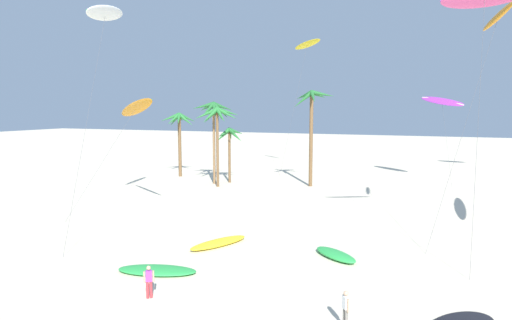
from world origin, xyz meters
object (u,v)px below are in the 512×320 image
palm_tree_0 (179,125)px  person_near_left (346,308)px  palm_tree_2 (213,114)px  palm_tree_3 (229,136)px  grounded_kite_3 (219,243)px  grounded_kite_0 (336,255)px  palm_tree_4 (312,110)px  flying_kite_3 (442,101)px  person_near_right (149,280)px  palm_tree_1 (217,119)px  flying_kite_4 (105,13)px  flying_kite_10 (498,17)px  flying_kite_6 (307,44)px  grounded_kite_2 (157,270)px  flying_kite_0 (136,108)px

palm_tree_0 → person_near_left: 43.35m
palm_tree_2 → palm_tree_3: (1.38, 1.59, -2.78)m
grounded_kite_3 → person_near_left: person_near_left is taller
palm_tree_3 → grounded_kite_0: bearing=-51.9°
palm_tree_4 → flying_kite_3: size_ratio=1.03×
flying_kite_3 → grounded_kite_0: size_ratio=3.26×
person_near_right → grounded_kite_0: bearing=50.8°
palm_tree_1 → flying_kite_4: bearing=-93.2°
flying_kite_10 → grounded_kite_3: flying_kite_10 is taller
palm_tree_3 → flying_kite_4: size_ratio=0.39×
flying_kite_6 → grounded_kite_2: bearing=-87.2°
palm_tree_4 → flying_kite_0: 21.45m
palm_tree_0 → palm_tree_1: size_ratio=0.92×
palm_tree_2 → person_near_left: 36.73m
palm_tree_0 → flying_kite_10: flying_kite_10 is taller
grounded_kite_0 → person_near_right: 11.52m
flying_kite_4 → grounded_kite_3: size_ratio=3.87×
flying_kite_10 → flying_kite_6: bearing=127.5°
flying_kite_3 → flying_kite_6: flying_kite_6 is taller
flying_kite_10 → person_near_left: 22.26m
flying_kite_6 → flying_kite_10: (19.63, -25.62, -2.72)m
palm_tree_3 → flying_kite_0: (-0.56, -17.52, 3.43)m
palm_tree_3 → grounded_kite_0: palm_tree_3 is taller
grounded_kite_3 → grounded_kite_2: bearing=-100.8°
grounded_kite_0 → flying_kite_4: bearing=173.6°
grounded_kite_2 → grounded_kite_0: bearing=34.5°
grounded_kite_0 → flying_kite_0: bearing=164.9°
palm_tree_2 → person_near_left: (20.98, -29.17, -7.61)m
palm_tree_2 → palm_tree_4: bearing=13.3°
grounded_kite_2 → palm_tree_4: bearing=87.6°
palm_tree_1 → palm_tree_4: palm_tree_4 is taller
flying_kite_3 → grounded_kite_3: size_ratio=2.44×
flying_kite_4 → grounded_kite_2: size_ratio=3.68×
palm_tree_2 → grounded_kite_2: (10.16, -26.86, -8.35)m
palm_tree_0 → palm_tree_4: palm_tree_4 is taller
palm_tree_0 → grounded_kite_0: size_ratio=2.55×
flying_kite_4 → grounded_kite_3: flying_kite_4 is taller
person_near_right → palm_tree_3: bearing=108.2°
palm_tree_0 → palm_tree_1: bearing=-31.6°
palm_tree_0 → flying_kite_0: (7.72, -19.40, 2.17)m
palm_tree_4 → grounded_kite_2: palm_tree_4 is taller
palm_tree_0 → flying_kite_6: bearing=29.9°
flying_kite_3 → flying_kite_10: (2.36, -24.64, 5.08)m
grounded_kite_3 → grounded_kite_0: bearing=3.7°
palm_tree_0 → flying_kite_4: (7.34, -22.19, 9.42)m
flying_kite_0 → person_near_right: (10.85, -13.79, -8.26)m
palm_tree_3 → flying_kite_3: flying_kite_3 is taller
palm_tree_1 → flying_kite_3: size_ratio=0.85×
grounded_kite_3 → palm_tree_1: bearing=116.5°
flying_kite_4 → person_near_left: size_ratio=10.68×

